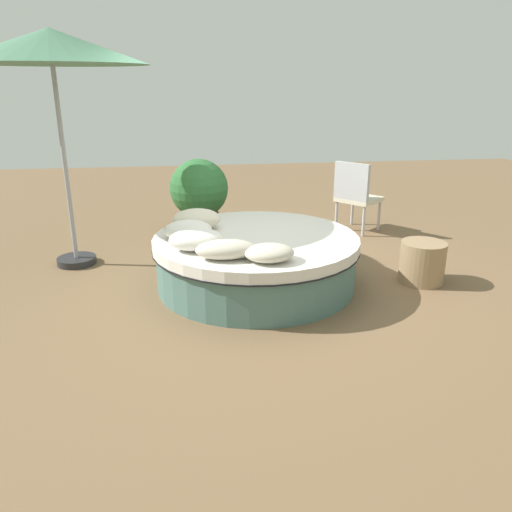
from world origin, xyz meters
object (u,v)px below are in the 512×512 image
throw_pillow_0 (197,219)px  patio_chair (355,192)px  throw_pillow_1 (188,230)px  throw_pillow_4 (269,253)px  throw_pillow_2 (196,240)px  patio_umbrella (51,49)px  round_bed (256,260)px  planter (199,194)px  throw_pillow_3 (226,249)px  side_table (422,262)px

throw_pillow_0 → patio_chair: bearing=32.4°
throw_pillow_1 → throw_pillow_4: bearing=-47.5°
throw_pillow_2 → patio_umbrella: (-1.37, 1.27, 1.69)m
throw_pillow_0 → throw_pillow_1: 0.36m
round_bed → throw_pillow_0: throw_pillow_0 is taller
throw_pillow_1 → planter: planter is taller
throw_pillow_3 → round_bed: bearing=60.4°
throw_pillow_2 → patio_umbrella: 2.52m
throw_pillow_1 → throw_pillow_3: bearing=-62.9°
round_bed → throw_pillow_0: size_ratio=4.13×
planter → throw_pillow_4: bearing=-78.3°
round_bed → throw_pillow_4: (0.01, -0.75, 0.33)m
throw_pillow_0 → throw_pillow_3: bearing=-76.8°
throw_pillow_1 → patio_chair: 2.91m
throw_pillow_0 → throw_pillow_2: throw_pillow_0 is taller
patio_umbrella → planter: patio_umbrella is taller
throw_pillow_2 → planter: bearing=87.4°
round_bed → throw_pillow_3: 0.80m
throw_pillow_3 → side_table: throw_pillow_3 is taller
throw_pillow_4 → side_table: throw_pillow_4 is taller
round_bed → throw_pillow_3: (-0.36, -0.63, 0.34)m
patio_chair → round_bed: bearing=-82.7°
patio_chair → side_table: 1.95m
throw_pillow_2 → patio_chair: 3.08m
patio_chair → throw_pillow_3: bearing=-79.7°
patio_chair → throw_pillow_2: bearing=-86.6°
throw_pillow_2 → side_table: (2.35, 0.19, -0.41)m
throw_pillow_1 → round_bed: bearing=-0.6°
throw_pillow_3 → patio_umbrella: patio_umbrella is taller
throw_pillow_4 → patio_chair: (1.62, 2.51, -0.04)m
throw_pillow_1 → throw_pillow_2: throw_pillow_2 is taller
throw_pillow_3 → planter: planter is taller
patio_chair → side_table: (0.10, -1.92, -0.34)m
throw_pillow_4 → patio_umbrella: 3.11m
throw_pillow_0 → side_table: throw_pillow_0 is taller
throw_pillow_0 → throw_pillow_2: bearing=-91.8°
planter → throw_pillow_3: bearing=-86.3°
throw_pillow_3 → patio_chair: size_ratio=0.55×
throw_pillow_3 → side_table: (2.10, 0.47, -0.39)m
throw_pillow_1 → throw_pillow_4: (0.69, -0.75, -0.02)m
patio_umbrella → planter: bearing=30.2°
throw_pillow_2 → throw_pillow_4: 0.73m
patio_umbrella → planter: (1.47, 0.85, -1.73)m
round_bed → side_table: size_ratio=4.49×
throw_pillow_1 → side_table: throw_pillow_1 is taller
planter → side_table: size_ratio=2.27×
throw_pillow_1 → patio_umbrella: 2.32m
round_bed → side_table: bearing=-5.2°
throw_pillow_2 → planter: 2.13m
round_bed → patio_chair: 2.42m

